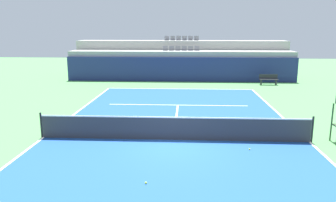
% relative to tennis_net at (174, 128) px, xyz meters
% --- Properties ---
extents(ground_plane, '(80.00, 80.00, 0.00)m').
position_rel_tennis_net_xyz_m(ground_plane, '(0.00, 0.00, -0.51)').
color(ground_plane, '#4C8C4C').
extents(court_surface, '(11.00, 24.00, 0.01)m').
position_rel_tennis_net_xyz_m(court_surface, '(0.00, 0.00, -0.50)').
color(court_surface, '#1E4C99').
rests_on(court_surface, ground_plane).
extents(baseline_far, '(11.00, 0.10, 0.00)m').
position_rel_tennis_net_xyz_m(baseline_far, '(0.00, 11.95, -0.50)').
color(baseline_far, white).
rests_on(baseline_far, court_surface).
extents(sideline_left, '(0.10, 24.00, 0.00)m').
position_rel_tennis_net_xyz_m(sideline_left, '(-5.45, 0.00, -0.50)').
color(sideline_left, white).
rests_on(sideline_left, court_surface).
extents(sideline_right, '(0.10, 24.00, 0.00)m').
position_rel_tennis_net_xyz_m(sideline_right, '(5.45, 0.00, -0.50)').
color(sideline_right, white).
rests_on(sideline_right, court_surface).
extents(service_line_far, '(8.26, 0.10, 0.00)m').
position_rel_tennis_net_xyz_m(service_line_far, '(0.00, 6.40, -0.50)').
color(service_line_far, white).
rests_on(service_line_far, court_surface).
extents(centre_service_line, '(0.10, 6.40, 0.00)m').
position_rel_tennis_net_xyz_m(centre_service_line, '(0.00, 3.20, -0.50)').
color(centre_service_line, white).
rests_on(centre_service_line, court_surface).
extents(back_wall, '(19.92, 0.30, 2.11)m').
position_rel_tennis_net_xyz_m(back_wall, '(0.00, 15.82, 0.54)').
color(back_wall, navy).
rests_on(back_wall, ground_plane).
extents(stands_tier_lower, '(19.92, 2.40, 2.56)m').
position_rel_tennis_net_xyz_m(stands_tier_lower, '(0.00, 17.17, 0.77)').
color(stands_tier_lower, '#9E9E99').
rests_on(stands_tier_lower, ground_plane).
extents(stands_tier_upper, '(19.92, 2.40, 3.41)m').
position_rel_tennis_net_xyz_m(stands_tier_upper, '(0.00, 19.57, 1.19)').
color(stands_tier_upper, '#9E9E99').
rests_on(stands_tier_upper, ground_plane).
extents(seating_row_lower, '(3.30, 0.44, 0.44)m').
position_rel_tennis_net_xyz_m(seating_row_lower, '(-0.00, 17.26, 2.18)').
color(seating_row_lower, slate).
rests_on(seating_row_lower, stands_tier_lower).
extents(seating_row_upper, '(3.30, 0.44, 0.44)m').
position_rel_tennis_net_xyz_m(seating_row_upper, '(-0.00, 19.66, 3.02)').
color(seating_row_upper, slate).
rests_on(seating_row_upper, stands_tier_upper).
extents(tennis_net, '(11.08, 0.08, 1.07)m').
position_rel_tennis_net_xyz_m(tennis_net, '(0.00, 0.00, 0.00)').
color(tennis_net, black).
rests_on(tennis_net, court_surface).
extents(player_bench, '(1.50, 0.40, 0.85)m').
position_rel_tennis_net_xyz_m(player_bench, '(7.22, 14.36, -0.00)').
color(player_bench, '#232328').
rests_on(player_bench, ground_plane).
extents(tennis_ball_0, '(0.07, 0.07, 0.07)m').
position_rel_tennis_net_xyz_m(tennis_ball_0, '(2.87, -1.01, -0.47)').
color(tennis_ball_0, '#CCE033').
rests_on(tennis_ball_0, court_surface).
extents(tennis_ball_2, '(0.07, 0.07, 0.07)m').
position_rel_tennis_net_xyz_m(tennis_ball_2, '(-0.67, -4.00, -0.47)').
color(tennis_ball_2, '#CCE033').
rests_on(tennis_ball_2, court_surface).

